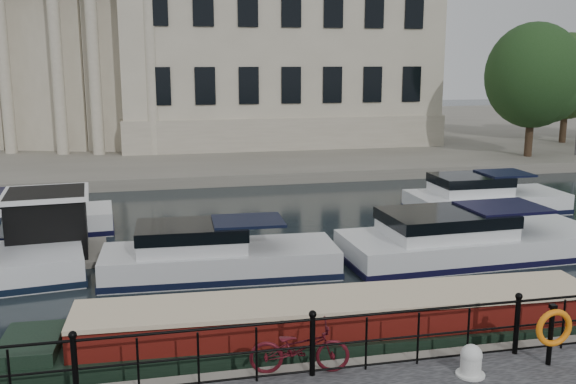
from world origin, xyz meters
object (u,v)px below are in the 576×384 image
object	(u,v)px
bicycle	(300,348)
narrowboat	(342,334)
life_ring_post	(554,329)
harbour_hut	(48,229)
mooring_bollard	(471,361)

from	to	relation	value
bicycle	narrowboat	distance (m)	2.35
life_ring_post	narrowboat	distance (m)	4.18
life_ring_post	harbour_hut	size ratio (longest dim) A/B	0.32
mooring_bollard	harbour_hut	distance (m)	13.67
mooring_bollard	narrowboat	bearing A→B (deg)	121.62
bicycle	narrowboat	bearing A→B (deg)	-28.52
bicycle	narrowboat	world-z (taller)	bicycle
bicycle	life_ring_post	bearing A→B (deg)	-90.76
mooring_bollard	life_ring_post	distance (m)	1.66
bicycle	narrowboat	xyz separation A→B (m)	(1.37, 1.80, -0.66)
bicycle	harbour_hut	bearing A→B (deg)	38.14
life_ring_post	harbour_hut	bearing A→B (deg)	133.46
narrowboat	life_ring_post	bearing A→B (deg)	-36.42
mooring_bollard	narrowboat	distance (m)	3.04
bicycle	harbour_hut	world-z (taller)	harbour_hut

